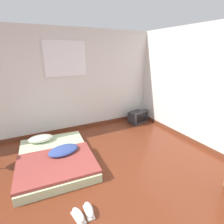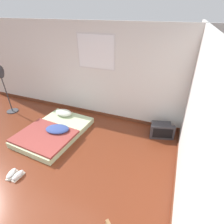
# 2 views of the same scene
# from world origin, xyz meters

# --- Properties ---
(ground_plane) EXTENTS (20.00, 20.00, 0.00)m
(ground_plane) POSITION_xyz_m (0.00, 0.00, 0.00)
(ground_plane) COLOR maroon
(wall_back) EXTENTS (7.91, 0.08, 2.60)m
(wall_back) POSITION_xyz_m (0.01, 2.88, 1.29)
(wall_back) COLOR silver
(wall_back) RESTS_ON ground_plane
(mattress_bed) EXTENTS (1.44, 1.89, 0.29)m
(mattress_bed) POSITION_xyz_m (-0.29, 1.52, 0.11)
(mattress_bed) COLOR beige
(mattress_bed) RESTS_ON ground_plane
(crt_tv) EXTENTS (0.61, 0.50, 0.38)m
(crt_tv) POSITION_xyz_m (2.31, 2.47, 0.18)
(crt_tv) COLOR #333338
(crt_tv) RESTS_ON ground_plane
(sneaker_pair) EXTENTS (0.29, 0.29, 0.10)m
(sneaker_pair) POSITION_xyz_m (-0.18, 0.14, 0.05)
(sneaker_pair) COLOR silver
(sneaker_pair) RESTS_ON ground_plane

